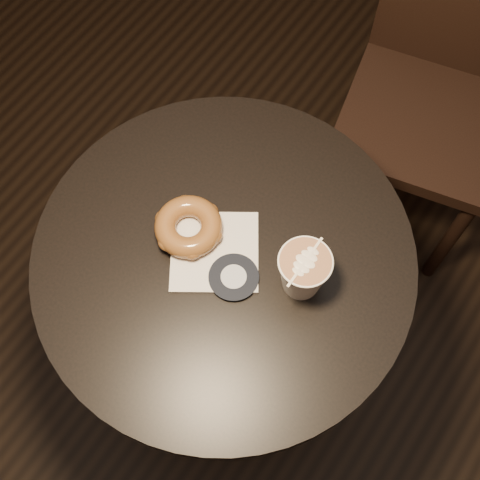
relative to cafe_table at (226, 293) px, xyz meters
The scene contains 5 objects.
cafe_table is the anchor object (origin of this frame).
chair 0.78m from the cafe_table, 82.35° to the left, with size 0.49×0.49×1.03m.
pastry_bag 0.20m from the cafe_table, 167.12° to the right, with size 0.16×0.16×0.01m, color silver.
doughnut 0.24m from the cafe_table, behind, with size 0.12×0.12×0.04m, color brown.
latte_cup 0.29m from the cafe_table, 13.98° to the left, with size 0.09×0.09×0.10m, color white, non-canonical shape.
Camera 1 is at (0.29, -0.37, 1.86)m, focal length 50.00 mm.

